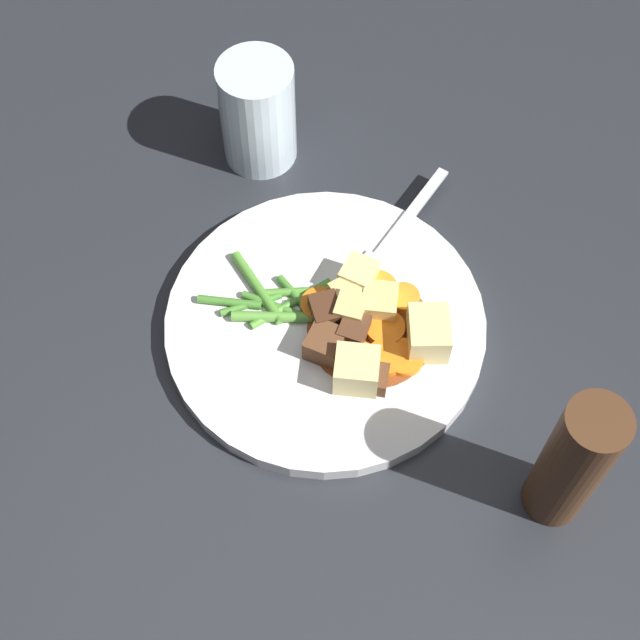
# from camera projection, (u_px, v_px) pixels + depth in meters

# --- Properties ---
(ground_plane) EXTENTS (3.00, 3.00, 0.00)m
(ground_plane) POSITION_uv_depth(u_px,v_px,m) (320.00, 329.00, 0.80)
(ground_plane) COLOR #26282D
(dinner_plate) EXTENTS (0.27, 0.27, 0.02)m
(dinner_plate) POSITION_uv_depth(u_px,v_px,m) (320.00, 325.00, 0.79)
(dinner_plate) COLOR white
(dinner_plate) RESTS_ON ground_plane
(stew_sauce) EXTENTS (0.11, 0.11, 0.00)m
(stew_sauce) POSITION_uv_depth(u_px,v_px,m) (365.00, 331.00, 0.78)
(stew_sauce) COLOR brown
(stew_sauce) RESTS_ON dinner_plate
(carrot_slice_0) EXTENTS (0.04, 0.04, 0.01)m
(carrot_slice_0) POSITION_uv_depth(u_px,v_px,m) (380.00, 329.00, 0.78)
(carrot_slice_0) COLOR orange
(carrot_slice_0) RESTS_ON dinner_plate
(carrot_slice_1) EXTENTS (0.04, 0.04, 0.01)m
(carrot_slice_1) POSITION_uv_depth(u_px,v_px,m) (398.00, 358.00, 0.76)
(carrot_slice_1) COLOR orange
(carrot_slice_1) RESTS_ON dinner_plate
(carrot_slice_2) EXTENTS (0.04, 0.04, 0.01)m
(carrot_slice_2) POSITION_uv_depth(u_px,v_px,m) (398.00, 299.00, 0.79)
(carrot_slice_2) COLOR orange
(carrot_slice_2) RESTS_ON dinner_plate
(carrot_slice_3) EXTENTS (0.05, 0.05, 0.01)m
(carrot_slice_3) POSITION_uv_depth(u_px,v_px,m) (373.00, 289.00, 0.80)
(carrot_slice_3) COLOR orange
(carrot_slice_3) RESTS_ON dinner_plate
(carrot_slice_4) EXTENTS (0.03, 0.03, 0.01)m
(carrot_slice_4) POSITION_uv_depth(u_px,v_px,m) (379.00, 359.00, 0.76)
(carrot_slice_4) COLOR orange
(carrot_slice_4) RESTS_ON dinner_plate
(carrot_slice_5) EXTENTS (0.03, 0.03, 0.01)m
(carrot_slice_5) POSITION_uv_depth(u_px,v_px,m) (314.00, 306.00, 0.79)
(carrot_slice_5) COLOR orange
(carrot_slice_5) RESTS_ON dinner_plate
(carrot_slice_6) EXTENTS (0.04, 0.04, 0.01)m
(carrot_slice_6) POSITION_uv_depth(u_px,v_px,m) (354.00, 361.00, 0.76)
(carrot_slice_6) COLOR orange
(carrot_slice_6) RESTS_ON dinner_plate
(potato_chunk_0) EXTENTS (0.04, 0.04, 0.03)m
(potato_chunk_0) POSITION_uv_depth(u_px,v_px,m) (353.00, 276.00, 0.79)
(potato_chunk_0) COLOR #EAD68C
(potato_chunk_0) RESTS_ON dinner_plate
(potato_chunk_1) EXTENTS (0.04, 0.04, 0.03)m
(potato_chunk_1) POSITION_uv_depth(u_px,v_px,m) (351.00, 370.00, 0.75)
(potato_chunk_1) COLOR #EAD68C
(potato_chunk_1) RESTS_ON dinner_plate
(potato_chunk_2) EXTENTS (0.03, 0.03, 0.03)m
(potato_chunk_2) POSITION_uv_depth(u_px,v_px,m) (345.00, 309.00, 0.78)
(potato_chunk_2) COLOR #E5CC7A
(potato_chunk_2) RESTS_ON dinner_plate
(potato_chunk_3) EXTENTS (0.03, 0.03, 0.02)m
(potato_chunk_3) POSITION_uv_depth(u_px,v_px,m) (374.00, 303.00, 0.78)
(potato_chunk_3) COLOR #E5CC7A
(potato_chunk_3) RESTS_ON dinner_plate
(potato_chunk_4) EXTENTS (0.03, 0.04, 0.03)m
(potato_chunk_4) POSITION_uv_depth(u_px,v_px,m) (423.00, 333.00, 0.76)
(potato_chunk_4) COLOR #EAD68C
(potato_chunk_4) RESTS_ON dinner_plate
(potato_chunk_5) EXTENTS (0.04, 0.04, 0.02)m
(potato_chunk_5) POSITION_uv_depth(u_px,v_px,m) (343.00, 294.00, 0.79)
(potato_chunk_5) COLOR #E5CC7A
(potato_chunk_5) RESTS_ON dinner_plate
(meat_chunk_0) EXTENTS (0.04, 0.04, 0.02)m
(meat_chunk_0) POSITION_uv_depth(u_px,v_px,m) (324.00, 344.00, 0.76)
(meat_chunk_0) COLOR brown
(meat_chunk_0) RESTS_ON dinner_plate
(meat_chunk_1) EXTENTS (0.03, 0.03, 0.02)m
(meat_chunk_1) POSITION_uv_depth(u_px,v_px,m) (315.00, 317.00, 0.77)
(meat_chunk_1) COLOR #4C2B19
(meat_chunk_1) RESTS_ON dinner_plate
(meat_chunk_2) EXTENTS (0.03, 0.03, 0.02)m
(meat_chunk_2) POSITION_uv_depth(u_px,v_px,m) (348.00, 332.00, 0.77)
(meat_chunk_2) COLOR #56331E
(meat_chunk_2) RESTS_ON dinner_plate
(meat_chunk_3) EXTENTS (0.02, 0.03, 0.02)m
(meat_chunk_3) POSITION_uv_depth(u_px,v_px,m) (370.00, 378.00, 0.75)
(meat_chunk_3) COLOR #56331E
(meat_chunk_3) RESTS_ON dinner_plate
(green_bean_0) EXTENTS (0.08, 0.01, 0.01)m
(green_bean_0) POSITION_uv_depth(u_px,v_px,m) (275.00, 312.00, 0.79)
(green_bean_0) COLOR #66AD42
(green_bean_0) RESTS_ON dinner_plate
(green_bean_1) EXTENTS (0.08, 0.04, 0.01)m
(green_bean_1) POSITION_uv_depth(u_px,v_px,m) (280.00, 309.00, 0.79)
(green_bean_1) COLOR #4C8E33
(green_bean_1) RESTS_ON dinner_plate
(green_bean_2) EXTENTS (0.05, 0.07, 0.01)m
(green_bean_2) POSITION_uv_depth(u_px,v_px,m) (252.00, 287.00, 0.80)
(green_bean_2) COLOR #599E38
(green_bean_2) RESTS_ON dinner_plate
(green_bean_3) EXTENTS (0.07, 0.05, 0.01)m
(green_bean_3) POSITION_uv_depth(u_px,v_px,m) (286.00, 303.00, 0.79)
(green_bean_3) COLOR #599E38
(green_bean_3) RESTS_ON dinner_plate
(green_bean_4) EXTENTS (0.06, 0.01, 0.01)m
(green_bean_4) POSITION_uv_depth(u_px,v_px,m) (224.00, 302.00, 0.79)
(green_bean_4) COLOR #4C8E33
(green_bean_4) RESTS_ON dinner_plate
(green_bean_5) EXTENTS (0.05, 0.06, 0.01)m
(green_bean_5) POSITION_uv_depth(u_px,v_px,m) (298.00, 304.00, 0.79)
(green_bean_5) COLOR #4C8E33
(green_bean_5) RESTS_ON dinner_plate
(green_bean_6) EXTENTS (0.05, 0.02, 0.01)m
(green_bean_6) POSITION_uv_depth(u_px,v_px,m) (246.00, 304.00, 0.79)
(green_bean_6) COLOR #4C8E33
(green_bean_6) RESTS_ON dinner_plate
(green_bean_7) EXTENTS (0.08, 0.01, 0.01)m
(green_bean_7) POSITION_uv_depth(u_px,v_px,m) (304.00, 291.00, 0.80)
(green_bean_7) COLOR #599E38
(green_bean_7) RESTS_ON dinner_plate
(fork) EXTENTS (0.11, 0.16, 0.00)m
(fork) POSITION_uv_depth(u_px,v_px,m) (386.00, 239.00, 0.83)
(fork) COLOR silver
(fork) RESTS_ON dinner_plate
(water_glass) EXTENTS (0.07, 0.07, 0.11)m
(water_glass) POSITION_uv_depth(u_px,v_px,m) (253.00, 113.00, 0.85)
(water_glass) COLOR silver
(water_glass) RESTS_ON ground_plane
(pepper_mill) EXTENTS (0.05, 0.05, 0.15)m
(pepper_mill) POSITION_uv_depth(u_px,v_px,m) (567.00, 463.00, 0.66)
(pepper_mill) COLOR #4C2D19
(pepper_mill) RESTS_ON ground_plane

